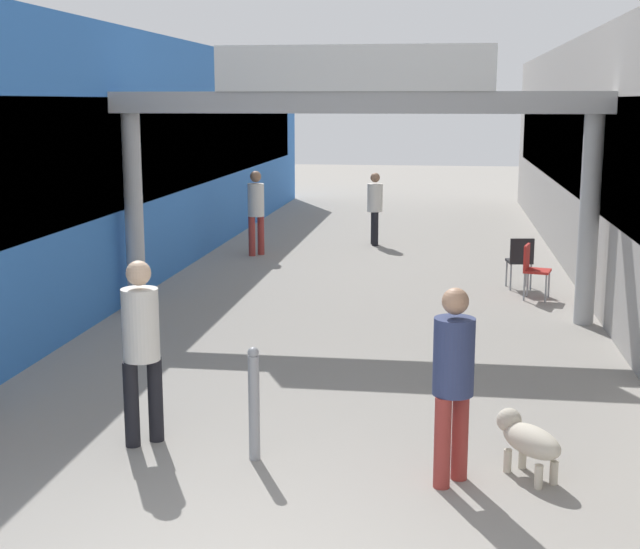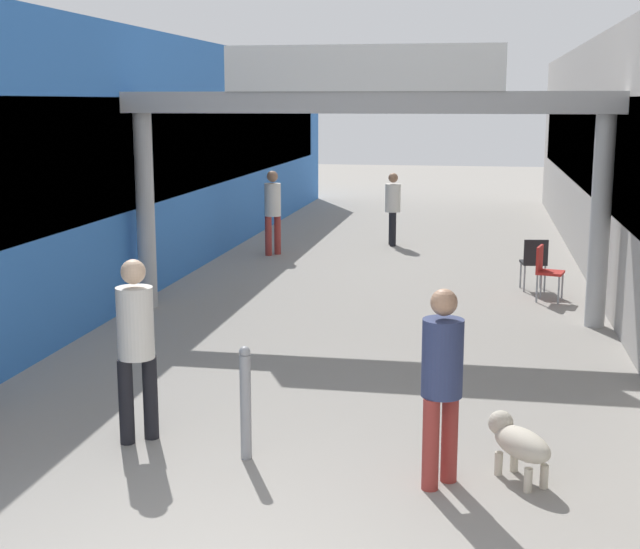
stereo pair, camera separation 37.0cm
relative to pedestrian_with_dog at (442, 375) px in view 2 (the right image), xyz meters
name	(u,v)px [view 2 (the right image)]	position (x,y,z in m)	size (l,w,h in m)	color
storefront_left	(115,156)	(-6.53, 8.80, 1.19)	(3.00, 26.00, 4.29)	blue
arcade_sign_gateway	(363,129)	(-1.44, 5.77, 1.80)	(7.40, 0.47, 3.93)	#B2B2B2
pedestrian_with_dog	(442,375)	(0.00, 0.00, 0.00)	(0.48, 0.48, 1.68)	#99332D
pedestrian_companion	(136,338)	(-2.84, 0.49, 0.04)	(0.48, 0.48, 1.74)	black
pedestrian_carrying_crate	(273,207)	(-3.98, 10.83, 0.05)	(0.48, 0.48, 1.75)	#99332D
pedestrian_elderly_walking	(393,204)	(-1.65, 12.52, -0.05)	(0.40, 0.40, 1.61)	black
dog_on_leash	(518,442)	(0.64, 0.24, -0.63)	(0.63, 0.72, 0.53)	beige
bollard_post_metal	(246,402)	(-1.73, 0.26, -0.43)	(0.10, 0.10, 1.04)	gray
cafe_chair_red_nearer	(546,268)	(1.31, 7.34, -0.42)	(0.48, 0.48, 0.89)	gray
cafe_chair_black_farther	(534,259)	(1.18, 8.11, -0.42)	(0.45, 0.45, 0.89)	gray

